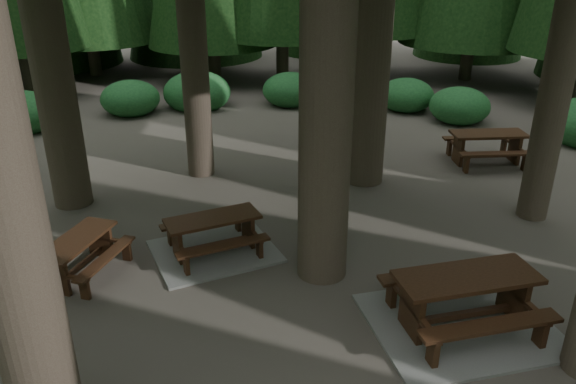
{
  "coord_description": "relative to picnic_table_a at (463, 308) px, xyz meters",
  "views": [
    {
      "loc": [
        -0.53,
        -8.04,
        5.25
      ],
      "look_at": [
        0.31,
        1.2,
        1.1
      ],
      "focal_mm": 35.0,
      "sensor_mm": 36.0,
      "label": 1
    }
  ],
  "objects": [
    {
      "name": "picnic_table_b",
      "position": [
        -5.99,
        2.0,
        0.13
      ],
      "size": [
        1.75,
        1.93,
        0.68
      ],
      "rotation": [
        0.0,
        0.0,
        1.2
      ],
      "color": "#321C0F",
      "rests_on": "ground"
    },
    {
      "name": "picnic_table_c",
      "position": [
        -3.72,
        2.51,
        -0.08
      ],
      "size": [
        2.62,
        2.4,
        0.73
      ],
      "rotation": [
        0.0,
        0.0,
        0.34
      ],
      "color": "gray",
      "rests_on": "ground"
    },
    {
      "name": "picnic_table_d",
      "position": [
        3.14,
        6.54,
        0.22
      ],
      "size": [
        1.89,
        1.53,
        0.81
      ],
      "rotation": [
        0.0,
        0.0,
        -0.02
      ],
      "color": "#321C0F",
      "rests_on": "ground"
    },
    {
      "name": "ground",
      "position": [
        -2.65,
        1.47,
        -0.32
      ],
      "size": [
        80.0,
        80.0,
        0.0
      ],
      "primitive_type": "plane",
      "color": "#504941",
      "rests_on": "ground"
    },
    {
      "name": "picnic_table_a",
      "position": [
        0.0,
        0.0,
        0.0
      ],
      "size": [
        2.93,
        2.55,
        0.89
      ],
      "rotation": [
        0.0,
        0.0,
        0.15
      ],
      "color": "gray",
      "rests_on": "ground"
    },
    {
      "name": "shrub_ring",
      "position": [
        -1.94,
        2.22,
        0.08
      ],
      "size": [
        23.86,
        24.64,
        1.49
      ],
      "color": "#1D552A",
      "rests_on": "ground"
    }
  ]
}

